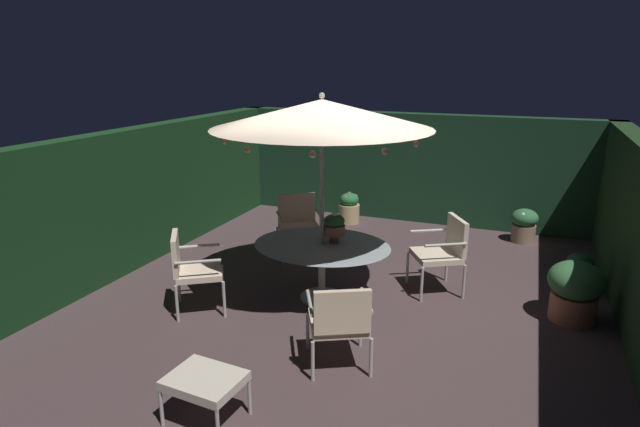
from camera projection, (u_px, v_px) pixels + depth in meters
ground_plane at (347, 297)px, 6.75m from camera, size 6.82×7.65×0.02m
hedge_backdrop_rear at (412, 168)px, 9.75m from camera, size 6.82×0.30×1.99m
hedge_backdrop_left at (135, 197)px, 7.63m from camera, size 0.30×7.65×1.99m
patio_dining_table at (322, 252)px, 6.52m from camera, size 1.72×1.42×0.73m
patio_umbrella at (322, 114)px, 6.05m from camera, size 2.60×2.60×2.56m
centerpiece_planter at (334, 226)px, 6.49m from camera, size 0.27×0.27×0.39m
patio_chair_north at (191, 266)px, 6.21m from camera, size 0.78×0.78×0.97m
patio_chair_northeast at (340, 319)px, 5.03m from camera, size 0.79×0.79×0.90m
patio_chair_east at (444, 248)px, 6.77m from camera, size 0.80×0.81×0.98m
patio_chair_southeast at (299, 221)px, 8.03m from camera, size 0.84×0.82×0.94m
ottoman_footrest at (205, 382)px, 4.33m from camera, size 0.63×0.52×0.42m
potted_plant_front_corner at (349, 208)px, 9.74m from camera, size 0.38×0.38×0.56m
potted_plant_left_far at (579, 273)px, 6.81m from camera, size 0.35×0.35×0.53m
potted_plant_right_far at (575, 289)px, 6.03m from camera, size 0.62×0.62×0.71m
potted_plant_left_near at (524, 224)px, 8.69m from camera, size 0.43×0.43×0.56m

